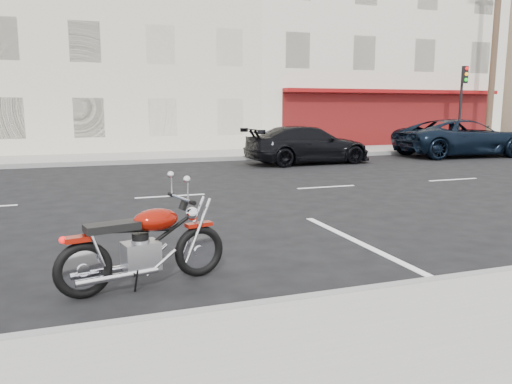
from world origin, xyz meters
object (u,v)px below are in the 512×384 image
(traffic_light, at_px, (462,96))
(fire_hydrant, at_px, (431,139))
(suv_far, at_px, (462,138))
(utility_pole, at_px, (494,51))
(car_far, at_px, (308,145))
(motorcycle, at_px, (201,239))

(traffic_light, bearing_deg, fire_hydrant, 173.64)
(fire_hydrant, bearing_deg, suv_far, -106.44)
(utility_pole, bearing_deg, traffic_light, -172.39)
(traffic_light, xyz_separation_m, suv_far, (-2.39, -2.87, -1.79))
(traffic_light, distance_m, fire_hydrant, 2.53)
(traffic_light, bearing_deg, car_far, -161.58)
(utility_pole, height_order, car_far, utility_pole)
(fire_hydrant, bearing_deg, utility_pole, 1.64)
(traffic_light, height_order, motorcycle, traffic_light)
(utility_pole, relative_size, traffic_light, 2.37)
(fire_hydrant, relative_size, car_far, 0.15)
(motorcycle, bearing_deg, utility_pole, 25.68)
(utility_pole, distance_m, motorcycle, 23.40)
(traffic_light, bearing_deg, utility_pole, 7.61)
(traffic_light, relative_size, fire_hydrant, 5.28)
(fire_hydrant, xyz_separation_m, suv_far, (-0.89, -3.03, 0.24))
(traffic_light, relative_size, motorcycle, 1.94)
(utility_pole, bearing_deg, suv_far, -144.51)
(fire_hydrant, distance_m, motorcycle, 20.30)
(motorcycle, distance_m, suv_far, 17.62)
(fire_hydrant, bearing_deg, car_far, -157.45)
(traffic_light, distance_m, motorcycle, 21.39)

